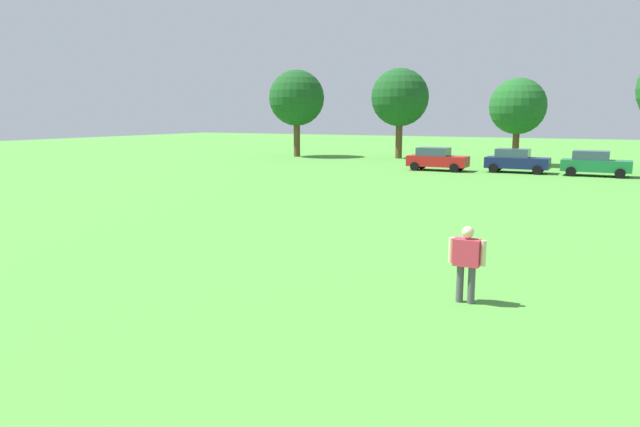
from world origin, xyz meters
TOP-DOWN VIEW (x-y plane):
  - ground_plane at (0.00, 30.00)m, footprint 160.00×160.00m
  - adult_bystander at (4.00, 13.21)m, footprint 0.81×0.32m
  - parked_car_red_0 at (-5.22, 42.74)m, footprint 4.30×2.02m
  - parked_car_navy_1 at (0.22, 43.80)m, footprint 4.30×2.02m
  - parked_car_green_2 at (5.28, 43.74)m, footprint 4.30×2.02m
  - tree_far_left at (-21.57, 50.71)m, footprint 5.36×5.36m
  - tree_left at (-11.88, 53.08)m, footprint 5.35×5.35m
  - tree_center_left at (-0.83, 49.98)m, footprint 4.48×4.48m

SIDE VIEW (x-z plane):
  - ground_plane at x=0.00m, z-range 0.00..0.00m
  - parked_car_red_0 at x=-5.22m, z-range 0.02..1.70m
  - parked_car_navy_1 at x=0.22m, z-range 0.02..1.70m
  - parked_car_green_2 at x=5.28m, z-range 0.02..1.70m
  - adult_bystander at x=4.00m, z-range 0.16..1.85m
  - tree_center_left at x=-0.83m, z-range 1.22..8.20m
  - tree_left at x=-11.88m, z-range 1.46..9.79m
  - tree_far_left at x=-21.57m, z-range 1.46..9.82m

